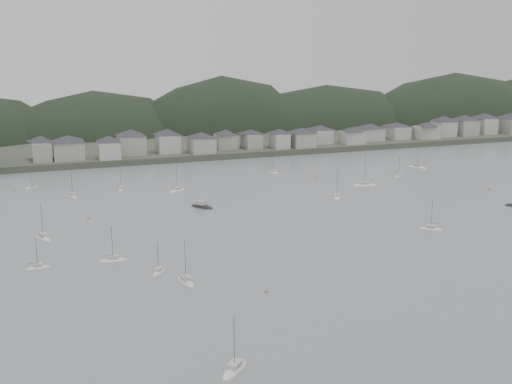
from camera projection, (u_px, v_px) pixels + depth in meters
name	position (u px, v px, depth m)	size (l,w,h in m)	color
ground	(378.00, 292.00, 127.49)	(900.00, 900.00, 0.00)	slate
far_shore_land	(141.00, 130.00, 395.79)	(900.00, 250.00, 3.00)	#383D2D
forested_ridge	(156.00, 154.00, 377.05)	(851.55, 103.94, 102.57)	black
waterfront_town	(273.00, 136.00, 309.93)	(451.48, 28.46, 12.92)	gray
moored_fleet	(273.00, 215.00, 188.28)	(260.90, 163.46, 13.52)	silver
motor_launch_far	(202.00, 207.00, 198.38)	(7.91, 9.34, 4.15)	black
mooring_buoys	(208.00, 218.00, 184.78)	(189.88, 127.30, 0.70)	#B6673C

